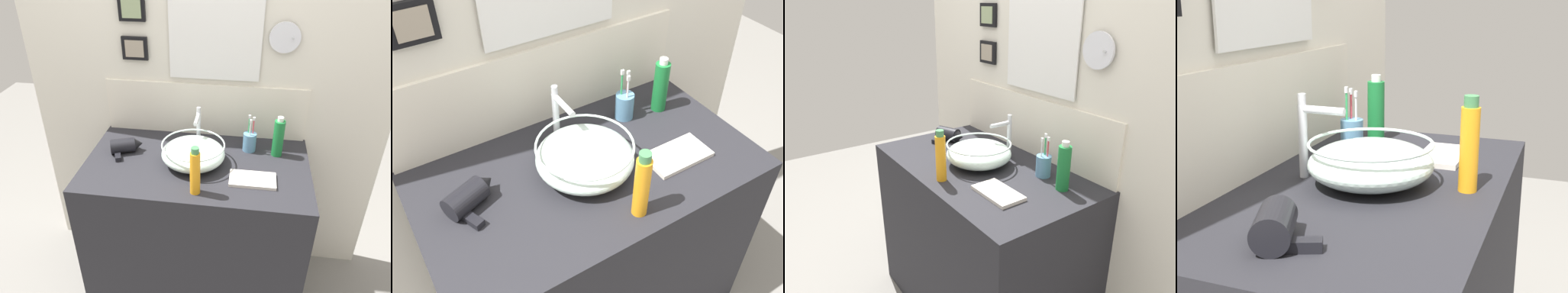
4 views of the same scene
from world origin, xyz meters
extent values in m
cube|color=#232328|center=(0.00, 0.00, 0.45)|extent=(1.15, 0.65, 0.91)
cube|color=silver|center=(0.00, 0.36, 1.26)|extent=(2.03, 0.06, 2.52)
cube|color=silver|center=(0.00, 0.32, 1.06)|extent=(1.13, 0.02, 0.31)
cube|color=white|center=(0.05, 0.32, 1.50)|extent=(0.42, 0.01, 0.44)
cube|color=white|center=(0.05, 0.31, 1.50)|extent=(0.48, 0.01, 0.50)
cylinder|color=silver|center=(0.40, 0.31, 1.49)|extent=(0.15, 0.01, 0.15)
cylinder|color=silver|center=(0.43, 0.32, 1.49)|extent=(0.01, 0.06, 0.01)
cube|color=black|center=(-0.38, 0.31, 1.60)|extent=(0.14, 0.02, 0.12)
cube|color=gray|center=(-0.38, 0.31, 1.60)|extent=(0.10, 0.01, 0.09)
cube|color=black|center=(-0.38, 0.31, 1.40)|extent=(0.14, 0.02, 0.12)
cube|color=gray|center=(-0.38, 0.31, 1.40)|extent=(0.10, 0.01, 0.09)
ellipsoid|color=silver|center=(-0.02, 0.00, 0.96)|extent=(0.32, 0.32, 0.12)
torus|color=silver|center=(-0.02, 0.00, 1.02)|extent=(0.32, 0.32, 0.01)
torus|color=#B2B7BC|center=(-0.02, 0.00, 0.91)|extent=(0.12, 0.12, 0.01)
cylinder|color=silver|center=(-0.02, 0.19, 1.01)|extent=(0.02, 0.02, 0.20)
cylinder|color=silver|center=(-0.02, 0.13, 1.09)|extent=(0.02, 0.12, 0.02)
cylinder|color=silver|center=(-0.02, 0.19, 1.12)|extent=(0.02, 0.02, 0.03)
cylinder|color=black|center=(-0.41, 0.05, 0.95)|extent=(0.15, 0.12, 0.08)
cone|color=black|center=(-0.33, 0.08, 0.95)|extent=(0.07, 0.08, 0.07)
cube|color=black|center=(-0.42, -0.01, 0.92)|extent=(0.06, 0.09, 0.02)
cylinder|color=#598CB2|center=(0.26, 0.17, 0.96)|extent=(0.07, 0.07, 0.10)
cylinder|color=#D83F4C|center=(0.28, 0.18, 1.00)|extent=(0.01, 0.01, 0.17)
cube|color=white|center=(0.28, 0.18, 1.09)|extent=(0.01, 0.01, 0.02)
cylinder|color=green|center=(0.25, 0.18, 1.00)|extent=(0.01, 0.01, 0.18)
cube|color=white|center=(0.25, 0.18, 1.10)|extent=(0.01, 0.01, 0.02)
cylinder|color=white|center=(0.26, 0.15, 1.00)|extent=(0.01, 0.01, 0.17)
cube|color=white|center=(0.26, 0.15, 1.09)|extent=(0.01, 0.01, 0.02)
cylinder|color=orange|center=(0.03, -0.24, 1.01)|extent=(0.05, 0.05, 0.21)
cylinder|color=#3F7F4C|center=(0.03, -0.24, 1.13)|extent=(0.04, 0.04, 0.03)
cylinder|color=#197233|center=(0.41, 0.14, 1.01)|extent=(0.06, 0.06, 0.20)
cylinder|color=silver|center=(0.41, 0.14, 1.12)|extent=(0.03, 0.03, 0.02)
cube|color=silver|center=(0.29, -0.11, 0.92)|extent=(0.22, 0.13, 0.02)
camera|label=1|loc=(0.24, -1.62, 1.99)|focal=35.00mm
camera|label=2|loc=(-0.55, -0.89, 1.93)|focal=40.00mm
camera|label=3|loc=(1.42, -0.99, 1.68)|focal=35.00mm
camera|label=4|loc=(-1.25, -0.47, 1.37)|focal=50.00mm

